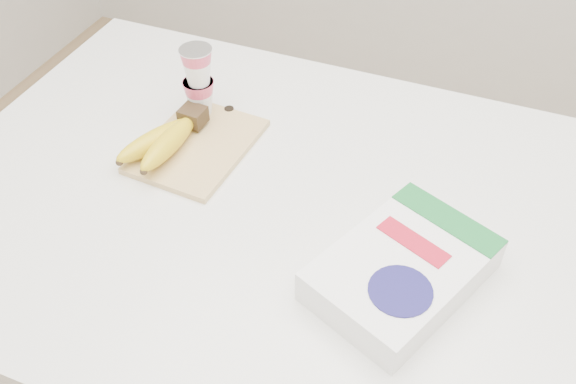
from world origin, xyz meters
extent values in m
cube|color=white|center=(0.00, 0.00, 0.52)|extent=(1.38, 0.92, 1.03)
cube|color=tan|center=(-0.25, 0.08, 1.04)|extent=(0.20, 0.27, 0.01)
cube|color=#382816|center=(-0.28, 0.13, 1.07)|extent=(0.05, 0.05, 0.03)
ellipsoid|color=gold|center=(-0.31, 0.04, 1.07)|extent=(0.10, 0.19, 0.06)
sphere|color=#382816|center=(-0.34, -0.04, 1.07)|extent=(0.01, 0.01, 0.01)
ellipsoid|color=gold|center=(-0.28, 0.04, 1.07)|extent=(0.04, 0.19, 0.06)
sphere|color=#382816|center=(-0.29, -0.05, 1.07)|extent=(0.01, 0.01, 0.01)
cylinder|color=silver|center=(-0.29, 0.17, 1.19)|extent=(0.06, 0.06, 0.00)
cube|color=white|center=(0.20, -0.09, 1.06)|extent=(0.28, 0.33, 0.06)
cube|color=#186C2D|center=(0.24, 0.01, 1.09)|extent=(0.19, 0.12, 0.00)
cylinder|color=#1A1653|center=(0.21, -0.16, 1.09)|extent=(0.12, 0.12, 0.00)
cube|color=red|center=(0.20, -0.06, 1.09)|extent=(0.12, 0.08, 0.00)
camera|label=1|loc=(0.27, -0.75, 1.84)|focal=40.00mm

